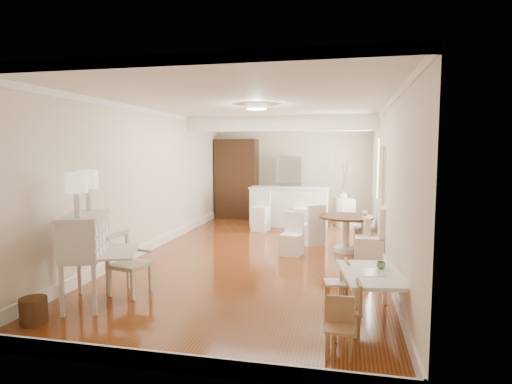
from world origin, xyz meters
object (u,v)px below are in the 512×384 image
at_px(gustavian_armchair, 130,264).
at_px(pantry_cabinet, 237,179).
at_px(kids_table, 372,296).
at_px(kids_chair_c, 339,327).
at_px(kids_chair_a, 346,309).
at_px(bar_stool_right, 303,213).
at_px(bar_stool_left, 261,212).
at_px(dining_table, 346,234).
at_px(slip_chair_near, 292,234).
at_px(sideboard, 344,212).
at_px(secretary_bureau, 86,259).
at_px(slip_chair_far, 312,224).
at_px(breakfast_counter, 289,207).
at_px(kids_chair_b, 336,282).
at_px(wicker_basket, 34,311).
at_px(fridge, 301,189).

bearing_deg(gustavian_armchair, pantry_cabinet, 13.23).
distance_m(kids_table, kids_chair_c, 1.07).
distance_m(kids_chair_a, bar_stool_right, 5.90).
bearing_deg(bar_stool_left, dining_table, -28.65).
bearing_deg(pantry_cabinet, slip_chair_near, -62.34).
relative_size(gustavian_armchair, slip_chair_near, 1.07).
relative_size(kids_chair_c, sideboard, 0.73).
bearing_deg(slip_chair_near, secretary_bureau, -115.16).
relative_size(slip_chair_far, breakfast_counter, 0.42).
bearing_deg(bar_stool_left, secretary_bureau, -90.31).
distance_m(kids_chair_a, kids_chair_b, 0.99).
bearing_deg(kids_chair_b, bar_stool_left, -166.96).
relative_size(wicker_basket, kids_chair_b, 0.50).
height_order(breakfast_counter, sideboard, breakfast_counter).
relative_size(bar_stool_left, sideboard, 1.23).
bearing_deg(kids_chair_c, bar_stool_left, 110.26).
bearing_deg(sideboard, kids_chair_a, -106.94).
height_order(kids_chair_b, bar_stool_right, bar_stool_right).
bearing_deg(kids_chair_b, gustavian_armchair, -95.72).
bearing_deg(fridge, slip_chair_near, -86.27).
distance_m(secretary_bureau, pantry_cabinet, 7.31).
xyz_separation_m(secretary_bureau, slip_chair_far, (2.57, 4.15, -0.16)).
distance_m(bar_stool_left, fridge, 2.04).
bearing_deg(kids_chair_a, dining_table, 174.02).
xyz_separation_m(fridge, sideboard, (1.22, -0.81, -0.53)).
xyz_separation_m(kids_chair_b, dining_table, (0.10, 2.98, 0.05)).
height_order(gustavian_armchair, sideboard, gustavian_armchair).
bearing_deg(kids_chair_b, breakfast_counter, -175.52).
xyz_separation_m(secretary_bureau, kids_chair_a, (3.30, -0.33, -0.28)).
bearing_deg(kids_table, slip_chair_near, 114.71).
bearing_deg(gustavian_armchair, breakfast_counter, -3.03).
height_order(slip_chair_far, breakfast_counter, breakfast_counter).
distance_m(kids_chair_a, bar_stool_left, 6.13).
bearing_deg(slip_chair_far, kids_chair_a, 64.93).
relative_size(slip_chair_far, sideboard, 1.11).
height_order(secretary_bureau, dining_table, secretary_bureau).
xyz_separation_m(kids_chair_c, pantry_cabinet, (-3.15, 8.04, 0.86)).
height_order(kids_chair_b, pantry_cabinet, pantry_cabinet).
bearing_deg(kids_chair_a, breakfast_counter, -173.40).
xyz_separation_m(dining_table, bar_stool_left, (-2.08, 1.79, 0.12)).
bearing_deg(fridge, gustavian_armchair, -103.53).
bearing_deg(kids_chair_a, kids_table, 146.98).
height_order(kids_chair_a, bar_stool_right, bar_stool_right).
height_order(secretary_bureau, kids_chair_c, secretary_bureau).
height_order(secretary_bureau, bar_stool_right, secretary_bureau).
relative_size(kids_chair_b, slip_chair_far, 0.70).
bearing_deg(gustavian_armchair, bar_stool_right, -9.47).
height_order(secretary_bureau, kids_chair_a, secretary_bureau).
xyz_separation_m(dining_table, pantry_cabinet, (-3.18, 3.66, 0.79)).
bearing_deg(kids_chair_c, kids_chair_b, 94.68).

